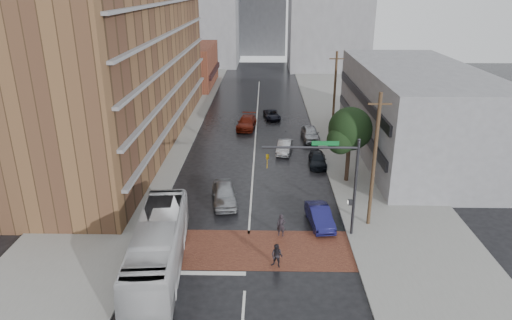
{
  "coord_description": "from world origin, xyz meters",
  "views": [
    {
      "loc": [
        1.12,
        -25.98,
        16.64
      ],
      "look_at": [
        0.41,
        8.18,
        3.5
      ],
      "focal_mm": 32.0,
      "sensor_mm": 36.0,
      "label": 1
    }
  ],
  "objects_px": {
    "transit_bus": "(158,247)",
    "pedestrian_b": "(277,256)",
    "car_parked_far": "(310,133)",
    "car_travel_c": "(247,122)",
    "car_parked_near": "(320,216)",
    "car_travel_a": "(224,194)",
    "suv_travel": "(272,115)",
    "car_parked_mid": "(317,160)",
    "pedestrian_a": "(281,225)",
    "car_travel_b": "(284,147)"
  },
  "relations": [
    {
      "from": "pedestrian_b",
      "to": "car_travel_a",
      "type": "height_order",
      "value": "car_travel_a"
    },
    {
      "from": "car_travel_a",
      "to": "car_parked_mid",
      "type": "bearing_deg",
      "value": 37.36
    },
    {
      "from": "car_travel_c",
      "to": "car_parked_near",
      "type": "distance_m",
      "value": 25.1
    },
    {
      "from": "transit_bus",
      "to": "car_parked_mid",
      "type": "distance_m",
      "value": 21.39
    },
    {
      "from": "transit_bus",
      "to": "car_travel_b",
      "type": "height_order",
      "value": "transit_bus"
    },
    {
      "from": "suv_travel",
      "to": "car_parked_mid",
      "type": "bearing_deg",
      "value": -84.71
    },
    {
      "from": "car_travel_a",
      "to": "pedestrian_b",
      "type": "bearing_deg",
      "value": -73.66
    },
    {
      "from": "pedestrian_a",
      "to": "car_parked_near",
      "type": "relative_size",
      "value": 0.4
    },
    {
      "from": "car_travel_a",
      "to": "car_parked_far",
      "type": "distance_m",
      "value": 18.57
    },
    {
      "from": "pedestrian_a",
      "to": "pedestrian_b",
      "type": "relative_size",
      "value": 1.05
    },
    {
      "from": "car_travel_c",
      "to": "pedestrian_b",
      "type": "bearing_deg",
      "value": -78.39
    },
    {
      "from": "car_parked_near",
      "to": "car_travel_b",
      "type": "bearing_deg",
      "value": 89.94
    },
    {
      "from": "car_parked_far",
      "to": "pedestrian_b",
      "type": "bearing_deg",
      "value": -102.85
    },
    {
      "from": "pedestrian_b",
      "to": "car_parked_mid",
      "type": "xyz_separation_m",
      "value": [
        4.38,
        17.5,
        -0.21
      ]
    },
    {
      "from": "pedestrian_a",
      "to": "car_travel_a",
      "type": "xyz_separation_m",
      "value": [
        -4.44,
        5.08,
        -0.02
      ]
    },
    {
      "from": "car_parked_mid",
      "to": "car_parked_near",
      "type": "bearing_deg",
      "value": -93.19
    },
    {
      "from": "pedestrian_a",
      "to": "car_travel_a",
      "type": "bearing_deg",
      "value": 141.04
    },
    {
      "from": "car_parked_near",
      "to": "pedestrian_a",
      "type": "bearing_deg",
      "value": -157.47
    },
    {
      "from": "pedestrian_a",
      "to": "car_parked_mid",
      "type": "bearing_deg",
      "value": 83.58
    },
    {
      "from": "car_travel_b",
      "to": "suv_travel",
      "type": "relative_size",
      "value": 0.98
    },
    {
      "from": "pedestrian_b",
      "to": "car_travel_a",
      "type": "bearing_deg",
      "value": 138.01
    },
    {
      "from": "car_travel_b",
      "to": "car_travel_c",
      "type": "xyz_separation_m",
      "value": [
        -4.36,
        8.8,
        0.09
      ]
    },
    {
      "from": "transit_bus",
      "to": "car_travel_b",
      "type": "bearing_deg",
      "value": 63.49
    },
    {
      "from": "car_travel_b",
      "to": "car_parked_mid",
      "type": "height_order",
      "value": "car_travel_b"
    },
    {
      "from": "pedestrian_a",
      "to": "car_parked_near",
      "type": "xyz_separation_m",
      "value": [
        2.9,
        1.68,
        -0.14
      ]
    },
    {
      "from": "transit_bus",
      "to": "car_parked_far",
      "type": "distance_m",
      "value": 28.36
    },
    {
      "from": "car_travel_b",
      "to": "car_parked_far",
      "type": "height_order",
      "value": "car_parked_far"
    },
    {
      "from": "pedestrian_a",
      "to": "car_parked_near",
      "type": "bearing_deg",
      "value": 39.91
    },
    {
      "from": "transit_bus",
      "to": "pedestrian_b",
      "type": "height_order",
      "value": "transit_bus"
    },
    {
      "from": "car_travel_b",
      "to": "pedestrian_a",
      "type": "bearing_deg",
      "value": -84.04
    },
    {
      "from": "pedestrian_b",
      "to": "car_travel_b",
      "type": "distance_m",
      "value": 21.02
    },
    {
      "from": "car_travel_c",
      "to": "car_parked_near",
      "type": "bearing_deg",
      "value": -69.61
    },
    {
      "from": "pedestrian_b",
      "to": "car_travel_b",
      "type": "height_order",
      "value": "pedestrian_b"
    },
    {
      "from": "car_parked_mid",
      "to": "car_travel_a",
      "type": "bearing_deg",
      "value": -132.42
    },
    {
      "from": "transit_bus",
      "to": "suv_travel",
      "type": "bearing_deg",
      "value": 73.24
    },
    {
      "from": "pedestrian_a",
      "to": "car_travel_a",
      "type": "distance_m",
      "value": 6.75
    },
    {
      "from": "pedestrian_a",
      "to": "car_travel_a",
      "type": "relative_size",
      "value": 0.35
    },
    {
      "from": "pedestrian_a",
      "to": "car_travel_c",
      "type": "bearing_deg",
      "value": 107.51
    },
    {
      "from": "car_travel_a",
      "to": "car_travel_b",
      "type": "relative_size",
      "value": 1.22
    },
    {
      "from": "transit_bus",
      "to": "car_parked_near",
      "type": "distance_m",
      "value": 12.16
    },
    {
      "from": "car_travel_c",
      "to": "suv_travel",
      "type": "distance_m",
      "value": 5.42
    },
    {
      "from": "car_travel_a",
      "to": "car_parked_far",
      "type": "xyz_separation_m",
      "value": [
        8.44,
        16.54,
        -0.04
      ]
    },
    {
      "from": "car_travel_b",
      "to": "suv_travel",
      "type": "bearing_deg",
      "value": 103.91
    },
    {
      "from": "car_travel_a",
      "to": "car_parked_near",
      "type": "height_order",
      "value": "car_travel_a"
    },
    {
      "from": "car_travel_b",
      "to": "car_parked_mid",
      "type": "bearing_deg",
      "value": -39.25
    },
    {
      "from": "car_travel_b",
      "to": "suv_travel",
      "type": "xyz_separation_m",
      "value": [
        -1.16,
        13.17,
        -0.09
      ]
    },
    {
      "from": "car_travel_b",
      "to": "car_parked_near",
      "type": "relative_size",
      "value": 0.94
    },
    {
      "from": "pedestrian_b",
      "to": "car_travel_c",
      "type": "relative_size",
      "value": 0.31
    },
    {
      "from": "pedestrian_b",
      "to": "pedestrian_a",
      "type": "bearing_deg",
      "value": 107.8
    },
    {
      "from": "car_travel_c",
      "to": "suv_travel",
      "type": "height_order",
      "value": "car_travel_c"
    }
  ]
}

